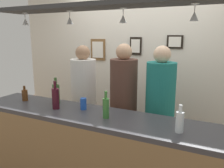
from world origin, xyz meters
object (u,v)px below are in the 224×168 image
picture_frame_crest (136,46)px  person_middle_brown_shirt (123,97)px  bottle_beer_green_import (106,107)px  picture_frame_caricature (98,50)px  picture_frame_upper_small (175,42)px  person_right_teal_shirt (160,103)px  bottle_beer_brown_stubby (25,95)px  drink_can (83,104)px  bottle_soda_clear (180,121)px  person_left_white_patterned_shirt (84,94)px  bottle_wine_dark_red (56,98)px  bottle_champagne_green (56,93)px

picture_frame_crest → person_middle_brown_shirt: bearing=-80.4°
bottle_beer_green_import → picture_frame_caricature: 1.76m
bottle_beer_green_import → picture_frame_caricature: bearing=122.2°
person_middle_brown_shirt → picture_frame_crest: size_ratio=6.49×
picture_frame_crest → picture_frame_upper_small: 0.58m
person_right_teal_shirt → person_middle_brown_shirt: bearing=180.0°
person_right_teal_shirt → bottle_beer_green_import: bearing=-113.5°
person_middle_brown_shirt → bottle_beer_brown_stubby: person_middle_brown_shirt is taller
bottle_beer_green_import → picture_frame_upper_small: bearing=77.9°
picture_frame_caricature → person_middle_brown_shirt: bearing=-42.6°
picture_frame_caricature → picture_frame_crest: size_ratio=1.31×
person_right_teal_shirt → picture_frame_upper_small: bearing=90.9°
drink_can → person_right_teal_shirt: bearing=43.6°
bottle_soda_clear → drink_can: size_ratio=1.89×
person_middle_brown_shirt → drink_can: size_ratio=13.84×
drink_can → picture_frame_upper_small: picture_frame_upper_small is taller
person_left_white_patterned_shirt → picture_frame_upper_small: picture_frame_upper_small is taller
bottle_soda_clear → picture_frame_crest: bearing=122.7°
bottle_wine_dark_red → picture_frame_upper_small: (0.92, 1.44, 0.56)m
bottle_soda_clear → bottle_beer_green_import: bearing=177.9°
bottle_beer_green_import → picture_frame_crest: 1.55m
drink_can → bottle_beer_green_import: bearing=-19.9°
picture_frame_caricature → picture_frame_crest: bearing=0.0°
person_left_white_patterned_shirt → picture_frame_crest: 1.06m
bottle_champagne_green → bottle_beer_brown_stubby: 0.42m
person_left_white_patterned_shirt → person_middle_brown_shirt: bearing=0.0°
bottle_wine_dark_red → drink_can: size_ratio=2.46×
person_middle_brown_shirt → person_left_white_patterned_shirt: bearing=-180.0°
person_middle_brown_shirt → bottle_champagne_green: (-0.58, -0.58, 0.12)m
bottle_beer_brown_stubby → picture_frame_caricature: (0.23, 1.36, 0.46)m
person_left_white_patterned_shirt → person_right_teal_shirt: bearing=0.0°
bottle_wine_dark_red → picture_frame_upper_small: 1.79m
bottle_champagne_green → bottle_beer_green_import: 0.74m
bottle_beer_green_import → picture_frame_upper_small: 1.58m
person_right_teal_shirt → drink_can: size_ratio=13.71×
bottle_champagne_green → bottle_soda_clear: bearing=-7.4°
bottle_beer_brown_stubby → picture_frame_caricature: 1.45m
bottle_champagne_green → bottle_soda_clear: bottle_champagne_green is taller
bottle_beer_brown_stubby → person_middle_brown_shirt: bearing=33.4°
bottle_champagne_green → picture_frame_crest: size_ratio=1.15×
bottle_champagne_green → picture_frame_crest: bearing=70.3°
bottle_champagne_green → picture_frame_crest: 1.45m
bottle_wine_dark_red → bottle_soda_clear: bearing=-1.5°
bottle_wine_dark_red → picture_frame_crest: picture_frame_crest is taller
person_middle_brown_shirt → picture_frame_crest: picture_frame_crest is taller
person_left_white_patterned_shirt → person_right_teal_shirt: (1.06, 0.00, 0.01)m
person_right_teal_shirt → drink_can: 0.90m
bottle_wine_dark_red → picture_frame_caricature: picture_frame_caricature is taller
person_left_white_patterned_shirt → picture_frame_caricature: (-0.18, 0.70, 0.56)m
bottle_beer_brown_stubby → picture_frame_crest: bearing=57.3°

